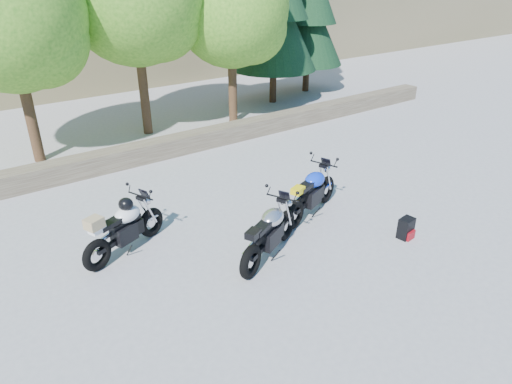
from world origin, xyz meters
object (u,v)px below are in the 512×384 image
Objects in this scene: silver_bike at (270,233)px; backpack at (406,228)px; blue_bike at (312,193)px; white_bike at (124,227)px.

backpack is (2.51, -1.03, -0.28)m from silver_bike.
blue_bike is 1.98m from backpack.
silver_bike is at bearing -61.23° from white_bike.
blue_bike reaches higher than silver_bike.
white_bike is 0.95× the size of blue_bike.
blue_bike is (1.66, 0.74, 0.00)m from silver_bike.
white_bike reaches higher than backpack.
white_bike is at bearing 115.42° from silver_bike.
backpack is at bearing -47.74° from silver_bike.
silver_bike reaches higher than backpack.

